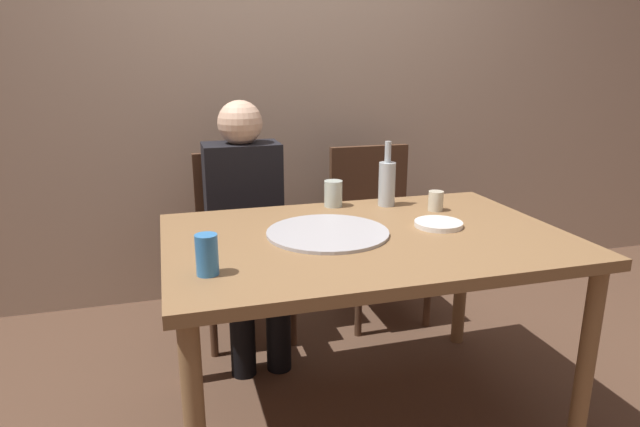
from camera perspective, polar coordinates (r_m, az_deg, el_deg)
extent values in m
plane|color=#513828|center=(2.31, 4.44, -20.05)|extent=(8.00, 8.00, 0.00)
cube|color=#BCA893|center=(3.19, -3.94, 14.91)|extent=(6.00, 0.10, 2.60)
cube|color=olive|center=(1.97, 4.88, -2.73)|extent=(1.43, 0.94, 0.04)
cylinder|color=olive|center=(2.13, 26.07, -13.87)|extent=(0.06, 0.06, 0.70)
cylinder|color=olive|center=(2.37, -14.17, -9.53)|extent=(0.06, 0.06, 0.70)
cylinder|color=olive|center=(2.72, 14.58, -6.21)|extent=(0.06, 0.06, 0.70)
cylinder|color=#ADADB2|center=(1.96, 0.81, -2.01)|extent=(0.44, 0.44, 0.01)
cylinder|color=#B2BCC1|center=(2.34, 7.00, 3.06)|extent=(0.07, 0.07, 0.19)
cylinder|color=#B2BCC1|center=(2.31, 7.12, 6.41)|extent=(0.03, 0.03, 0.09)
cylinder|color=beige|center=(2.30, 12.01, 1.29)|extent=(0.06, 0.06, 0.08)
cylinder|color=#B7C6BC|center=(2.31, 1.37, 2.09)|extent=(0.08, 0.08, 0.11)
cylinder|color=#337AC1|center=(1.61, -11.74, -4.24)|extent=(0.07, 0.07, 0.12)
cylinder|color=white|center=(2.09, 12.28, -1.08)|extent=(0.18, 0.18, 0.02)
cube|color=#472D1E|center=(2.71, -7.79, -3.69)|extent=(0.44, 0.44, 0.05)
cube|color=#472D1E|center=(2.84, -8.56, 1.90)|extent=(0.44, 0.04, 0.45)
cylinder|color=#472D1E|center=(2.66, -2.88, -9.49)|extent=(0.04, 0.04, 0.42)
cylinder|color=#472D1E|center=(2.61, -11.16, -10.32)|extent=(0.04, 0.04, 0.42)
cylinder|color=#472D1E|center=(3.00, -4.56, -6.49)|extent=(0.04, 0.04, 0.42)
cylinder|color=#472D1E|center=(2.96, -11.84, -7.14)|extent=(0.04, 0.04, 0.42)
cube|color=#472D1E|center=(2.89, 6.41, -2.39)|extent=(0.44, 0.44, 0.05)
cube|color=#472D1E|center=(3.01, 5.10, 2.83)|extent=(0.44, 0.04, 0.45)
cylinder|color=#472D1E|center=(2.89, 11.22, -7.64)|extent=(0.04, 0.04, 0.42)
cylinder|color=#472D1E|center=(2.75, 4.07, -8.65)|extent=(0.04, 0.04, 0.42)
cylinder|color=#472D1E|center=(3.21, 8.15, -5.09)|extent=(0.04, 0.04, 0.42)
cylinder|color=#472D1E|center=(3.08, 1.64, -5.84)|extent=(0.04, 0.04, 0.42)
cube|color=black|center=(2.66, -8.06, 1.74)|extent=(0.36, 0.22, 0.52)
sphere|color=beige|center=(2.59, -8.37, 9.36)|extent=(0.21, 0.21, 0.21)
cylinder|color=black|center=(2.56, -5.41, -4.85)|extent=(0.12, 0.40, 0.12)
cylinder|color=black|center=(2.53, -8.98, -5.16)|extent=(0.12, 0.40, 0.12)
cylinder|color=black|center=(2.47, -4.38, -11.33)|extent=(0.11, 0.11, 0.45)
cylinder|color=black|center=(2.44, -8.13, -11.73)|extent=(0.11, 0.11, 0.45)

